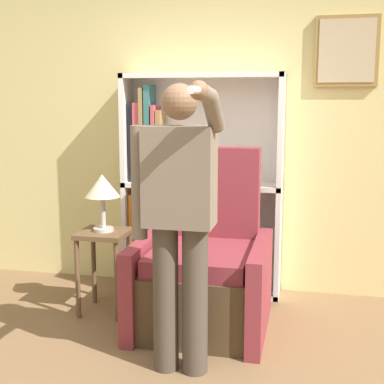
% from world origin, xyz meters
% --- Properties ---
extents(wall_back, '(8.00, 0.11, 2.80)m').
position_xyz_m(wall_back, '(0.01, 2.03, 1.40)').
color(wall_back, '#DBCC84').
rests_on(wall_back, ground_plane).
extents(bookcase, '(1.31, 0.28, 1.80)m').
position_xyz_m(bookcase, '(-0.35, 1.87, 0.88)').
color(bookcase, white).
rests_on(bookcase, ground_plane).
extents(armchair, '(0.91, 0.92, 1.25)m').
position_xyz_m(armchair, '(-0.04, 1.19, 0.38)').
color(armchair, '#4C3823').
rests_on(armchair, ground_plane).
extents(person_standing, '(0.54, 0.78, 1.68)m').
position_xyz_m(person_standing, '(-0.04, 0.48, 0.96)').
color(person_standing, '#473D33').
rests_on(person_standing, ground_plane).
extents(side_table, '(0.36, 0.36, 0.63)m').
position_xyz_m(side_table, '(-0.81, 1.24, 0.49)').
color(side_table, brown).
rests_on(side_table, ground_plane).
extents(table_lamp, '(0.26, 0.26, 0.43)m').
position_xyz_m(table_lamp, '(-0.81, 1.24, 0.95)').
color(table_lamp, '#B7B2A8').
rests_on(table_lamp, side_table).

